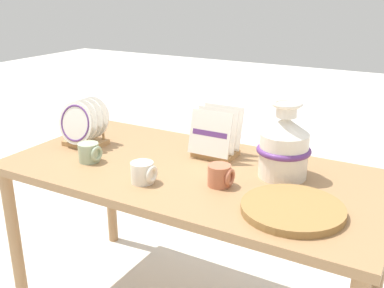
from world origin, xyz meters
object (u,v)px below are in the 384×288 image
object	(u,v)px
mug_sage_glaze	(90,153)
mug_cream_glaze	(143,173)
dish_rack_round_plates	(83,127)
mug_terracotta_glaze	(220,175)
ceramic_vase	(284,145)
dish_rack_square_plates	(216,140)
wicker_charger_stack	(293,209)

from	to	relation	value
mug_sage_glaze	mug_cream_glaze	size ratio (longest dim) A/B	1.00
dish_rack_round_plates	mug_terracotta_glaze	size ratio (longest dim) A/B	2.27
mug_cream_glaze	ceramic_vase	bearing A→B (deg)	35.82
dish_rack_square_plates	mug_cream_glaze	bearing A→B (deg)	-105.82
ceramic_vase	wicker_charger_stack	bearing A→B (deg)	-64.78
dish_rack_square_plates	mug_sage_glaze	size ratio (longest dim) A/B	2.22
dish_rack_square_plates	mug_sage_glaze	bearing A→B (deg)	-143.16
wicker_charger_stack	mug_terracotta_glaze	xyz separation A→B (m)	(-0.31, 0.08, 0.03)
mug_sage_glaze	mug_cream_glaze	bearing A→B (deg)	-11.43
ceramic_vase	mug_sage_glaze	world-z (taller)	ceramic_vase
mug_sage_glaze	mug_terracotta_glaze	bearing A→B (deg)	5.17
mug_terracotta_glaze	ceramic_vase	bearing A→B (deg)	48.86
dish_rack_square_plates	mug_sage_glaze	distance (m)	0.55
wicker_charger_stack	mug_cream_glaze	size ratio (longest dim) A/B	3.59
dish_rack_square_plates	wicker_charger_stack	distance (m)	0.59
mug_sage_glaze	wicker_charger_stack	bearing A→B (deg)	-1.31
dish_rack_round_plates	dish_rack_square_plates	bearing A→B (deg)	16.75
ceramic_vase	mug_sage_glaze	bearing A→B (deg)	-161.74
mug_sage_glaze	mug_cream_glaze	distance (m)	0.34
mug_sage_glaze	mug_cream_glaze	xyz separation A→B (m)	(0.33, -0.07, 0.00)
dish_rack_square_plates	wicker_charger_stack	size ratio (longest dim) A/B	0.62
wicker_charger_stack	mug_sage_glaze	size ratio (longest dim) A/B	3.59
dish_rack_square_plates	mug_cream_glaze	xyz separation A→B (m)	(-0.11, -0.40, -0.03)
wicker_charger_stack	mug_terracotta_glaze	size ratio (longest dim) A/B	3.59
dish_rack_round_plates	mug_terracotta_glaze	distance (m)	0.77
dish_rack_round_plates	wicker_charger_stack	size ratio (longest dim) A/B	0.63
ceramic_vase	mug_terracotta_glaze	distance (m)	0.28
ceramic_vase	mug_cream_glaze	xyz separation A→B (m)	(-0.45, -0.32, -0.09)
ceramic_vase	mug_cream_glaze	world-z (taller)	ceramic_vase
dish_rack_round_plates	mug_terracotta_glaze	bearing A→B (deg)	-7.03
dish_rack_square_plates	mug_cream_glaze	size ratio (longest dim) A/B	2.22
wicker_charger_stack	mug_sage_glaze	distance (m)	0.91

